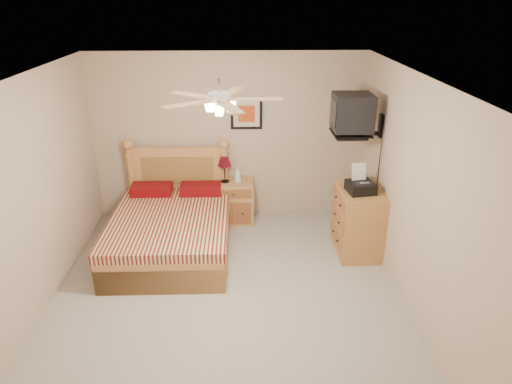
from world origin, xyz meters
TOP-DOWN VIEW (x-y plane):
  - floor at (0.00, 0.00)m, footprint 4.50×4.50m
  - ceiling at (0.00, 0.00)m, footprint 4.00×4.50m
  - wall_back at (0.00, 2.25)m, footprint 4.00×0.04m
  - wall_front at (0.00, -2.25)m, footprint 4.00×0.04m
  - wall_left at (-2.00, 0.00)m, footprint 0.04×4.50m
  - wall_right at (2.00, 0.00)m, footprint 0.04×4.50m
  - bed at (-0.77, 1.12)m, footprint 1.52×1.99m
  - nightstand at (0.06, 2.00)m, footprint 0.59×0.45m
  - table_lamp at (-0.06, 2.02)m, footprint 0.24×0.24m
  - lotion_bottle at (0.13, 1.99)m, footprint 0.12×0.12m
  - framed_picture at (0.27, 2.23)m, footprint 0.46×0.04m
  - dresser at (1.73, 1.05)m, footprint 0.55×0.78m
  - fax_machine at (1.69, 0.96)m, footprint 0.38×0.39m
  - magazine_lower at (1.73, 1.35)m, footprint 0.24×0.29m
  - magazine_upper at (1.75, 1.38)m, footprint 0.27×0.29m
  - wall_tv at (1.75, 1.34)m, footprint 0.56×0.46m
  - ceiling_fan at (0.00, -0.20)m, footprint 1.14×1.14m

SIDE VIEW (x-z plane):
  - floor at x=0.00m, z-range 0.00..0.00m
  - nightstand at x=0.06m, z-range 0.00..0.64m
  - dresser at x=1.73m, z-range 0.00..0.91m
  - bed at x=-0.77m, z-range 0.00..1.28m
  - lotion_bottle at x=0.13m, z-range 0.64..0.88m
  - table_lamp at x=-0.06m, z-range 0.64..1.03m
  - magazine_lower at x=1.73m, z-range 0.91..0.94m
  - magazine_upper at x=1.75m, z-range 0.94..0.96m
  - fax_machine at x=1.69m, z-range 0.91..1.26m
  - wall_back at x=0.00m, z-range 0.00..2.50m
  - wall_front at x=0.00m, z-range 0.00..2.50m
  - wall_left at x=-2.00m, z-range 0.00..2.50m
  - wall_right at x=2.00m, z-range 0.00..2.50m
  - framed_picture at x=0.27m, z-range 1.39..1.85m
  - wall_tv at x=1.75m, z-range 1.52..2.10m
  - ceiling_fan at x=0.00m, z-range 2.22..2.50m
  - ceiling at x=0.00m, z-range 2.48..2.52m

